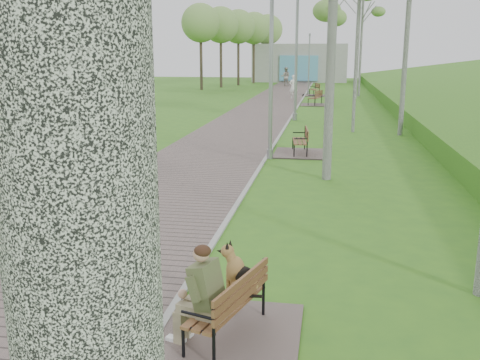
# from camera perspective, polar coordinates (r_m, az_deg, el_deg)

# --- Properties ---
(ground) EXTENTS (120.00, 120.00, 0.00)m
(ground) POSITION_cam_1_polar(r_m,az_deg,el_deg) (9.69, -1.90, -5.29)
(ground) COLOR #376D21
(ground) RESTS_ON ground
(walkway) EXTENTS (3.50, 67.00, 0.04)m
(walkway) POSITION_cam_1_polar(r_m,az_deg,el_deg) (30.86, 2.79, 7.69)
(walkway) COLOR #635550
(walkway) RESTS_ON ground
(kerb) EXTENTS (0.10, 67.00, 0.05)m
(kerb) POSITION_cam_1_polar(r_m,az_deg,el_deg) (30.71, 6.06, 7.61)
(kerb) COLOR #999993
(kerb) RESTS_ON ground
(building_north) EXTENTS (10.00, 5.20, 4.00)m
(building_north) POSITION_cam_1_polar(r_m,az_deg,el_deg) (60.07, 6.43, 12.31)
(building_north) COLOR #9E9E99
(building_north) RESTS_ON ground
(bench_main) EXTENTS (1.55, 1.73, 1.36)m
(bench_main) POSITION_cam_1_polar(r_m,az_deg,el_deg) (6.05, -1.96, -13.49)
(bench_main) COLOR #635550
(bench_main) RESTS_ON ground
(bench_second) EXTENTS (1.65, 1.84, 1.02)m
(bench_second) POSITION_cam_1_polar(r_m,az_deg,el_deg) (16.89, 6.39, 3.39)
(bench_second) COLOR #635550
(bench_second) RESTS_ON ground
(bench_third) EXTENTS (1.76, 1.95, 1.08)m
(bench_third) POSITION_cam_1_polar(r_m,az_deg,el_deg) (33.01, 8.01, 8.26)
(bench_third) COLOR #635550
(bench_third) RESTS_ON ground
(bench_far) EXTENTS (1.80, 2.00, 1.11)m
(bench_far) POSITION_cam_1_polar(r_m,az_deg,el_deg) (40.26, 7.94, 9.19)
(bench_far) COLOR #635550
(bench_far) RESTS_ON ground
(lamp_post_near) EXTENTS (0.20, 0.20, 5.06)m
(lamp_post_near) POSITION_cam_1_polar(r_m,az_deg,el_deg) (15.83, 3.31, 10.72)
(lamp_post_near) COLOR #929499
(lamp_post_near) RESTS_ON ground
(lamp_post_second) EXTENTS (0.22, 0.22, 5.69)m
(lamp_post_second) POSITION_cam_1_polar(r_m,az_deg,el_deg) (25.26, 6.01, 12.35)
(lamp_post_second) COLOR #929499
(lamp_post_second) RESTS_ON ground
(lamp_post_third) EXTENTS (0.17, 0.17, 4.50)m
(lamp_post_third) POSITION_cam_1_polar(r_m,az_deg,el_deg) (41.65, 7.36, 11.96)
(lamp_post_third) COLOR #929499
(lamp_post_third) RESTS_ON ground
(pedestrian_near) EXTENTS (0.70, 0.59, 1.62)m
(pedestrian_near) POSITION_cam_1_polar(r_m,az_deg,el_deg) (37.50, 5.72, 9.87)
(pedestrian_near) COLOR white
(pedestrian_near) RESTS_ON ground
(pedestrian_far) EXTENTS (0.86, 0.67, 1.76)m
(pedestrian_far) POSITION_cam_1_polar(r_m,az_deg,el_deg) (51.54, 4.89, 10.92)
(pedestrian_far) COLOR #A19A8C
(pedestrian_far) RESTS_ON ground
(birch_far_b) EXTENTS (2.75, 2.75, 8.12)m
(birch_far_b) POSITION_cam_1_polar(r_m,az_deg,el_deg) (36.38, 9.83, 18.41)
(birch_far_b) COLOR silver
(birch_far_b) RESTS_ON ground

